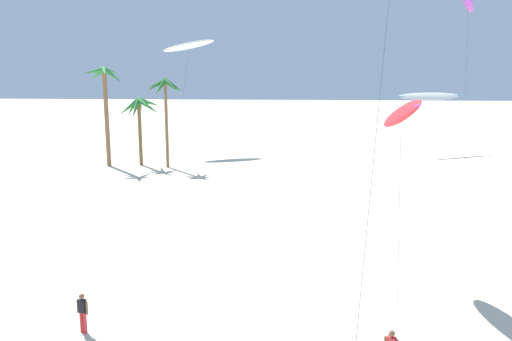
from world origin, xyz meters
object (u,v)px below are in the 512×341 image
object	(u,v)px
flying_kite_1	(468,2)
person_foreground_walker	(83,311)
palm_tree_1	(165,92)
palm_tree_2	(140,110)
flying_kite_3	(430,96)
palm_tree_0	(105,89)
flying_kite_0	(401,114)
flying_kite_2	(189,46)

from	to	relation	value
flying_kite_1	person_foreground_walker	distance (m)	44.74
palm_tree_1	palm_tree_2	size ratio (longest dim) A/B	1.28
palm_tree_1	flying_kite_3	bearing A→B (deg)	21.41
palm_tree_0	flying_kite_3	distance (m)	36.54
palm_tree_0	flying_kite_1	bearing A→B (deg)	-0.03
flying_kite_0	flying_kite_3	size ratio (longest dim) A/B	0.87
palm_tree_0	flying_kite_1	xyz separation A→B (m)	(34.95, -0.02, 8.13)
flying_kite_3	palm_tree_1	bearing A→B (deg)	-158.59
palm_tree_1	person_foreground_walker	distance (m)	34.92
palm_tree_1	person_foreground_walker	size ratio (longest dim) A/B	5.48
person_foreground_walker	flying_kite_0	bearing A→B (deg)	24.57
flying_kite_2	flying_kite_3	distance (m)	28.83
flying_kite_2	person_foreground_walker	bearing A→B (deg)	-85.18
palm_tree_1	flying_kite_0	world-z (taller)	flying_kite_0
flying_kite_1	flying_kite_3	world-z (taller)	flying_kite_1
palm_tree_0	palm_tree_2	distance (m)	3.96
palm_tree_0	palm_tree_1	distance (m)	6.19
person_foreground_walker	palm_tree_1	bearing A→B (deg)	97.10
palm_tree_0	flying_kite_2	size ratio (longest dim) A/B	0.74
flying_kite_3	flying_kite_1	bearing A→B (deg)	-89.37
palm_tree_0	flying_kite_3	bearing A→B (deg)	17.47
flying_kite_3	person_foreground_walker	size ratio (longest dim) A/B	6.58
flying_kite_0	flying_kite_2	world-z (taller)	flying_kite_2
flying_kite_1	flying_kite_3	bearing A→B (deg)	90.63
palm_tree_2	flying_kite_2	distance (m)	12.82
palm_tree_1	flying_kite_1	xyz separation A→B (m)	(28.77, 0.25, 8.34)
flying_kite_3	palm_tree_0	bearing A→B (deg)	-162.53
palm_tree_1	flying_kite_3	world-z (taller)	palm_tree_1
flying_kite_3	palm_tree_2	bearing A→B (deg)	-161.90
palm_tree_1	palm_tree_2	bearing A→B (deg)	162.20
palm_tree_0	flying_kite_0	size ratio (longest dim) A/B	1.08
person_foreground_walker	flying_kite_1	bearing A→B (deg)	54.38
flying_kite_2	flying_kite_1	bearing A→B (deg)	-21.40
flying_kite_0	flying_kite_1	size ratio (longest dim) A/B	0.54
flying_kite_2	flying_kite_3	world-z (taller)	flying_kite_2
flying_kite_1	palm_tree_1	bearing A→B (deg)	-179.50
palm_tree_0	palm_tree_2	world-z (taller)	palm_tree_0
palm_tree_1	flying_kite_3	distance (m)	30.79
palm_tree_0	palm_tree_1	xyz separation A→B (m)	(6.18, -0.27, -0.21)
palm_tree_0	palm_tree_1	bearing A→B (deg)	-2.50
person_foreground_walker	flying_kite_3	bearing A→B (deg)	61.64
flying_kite_1	flying_kite_2	distance (m)	30.67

